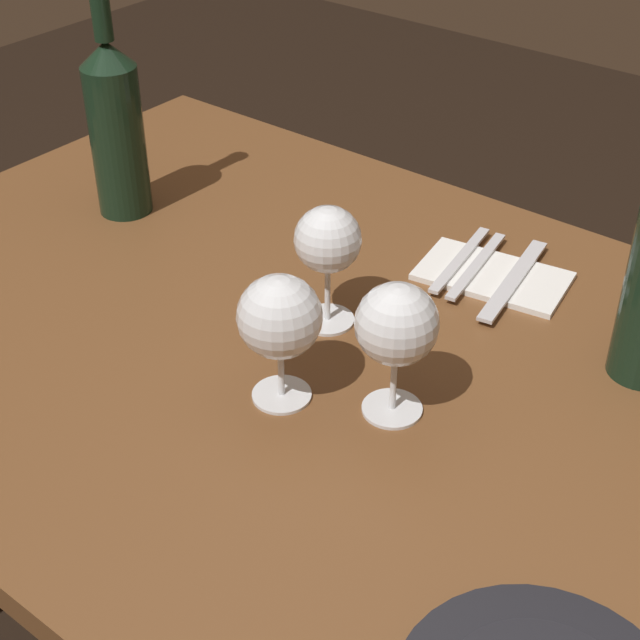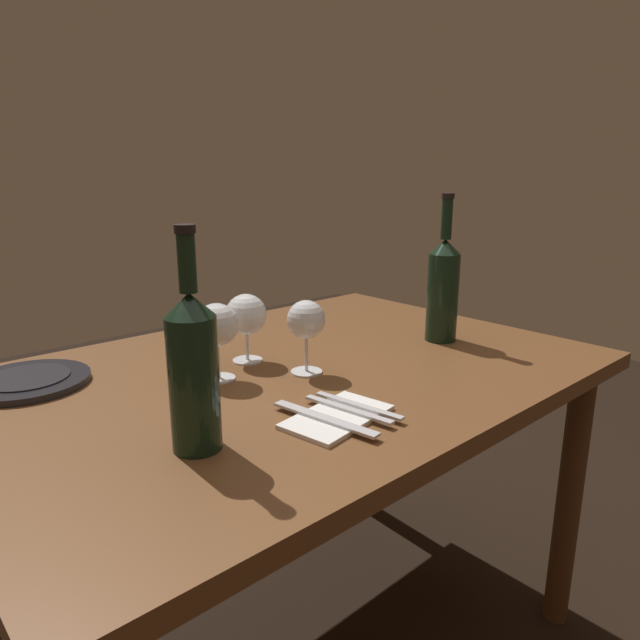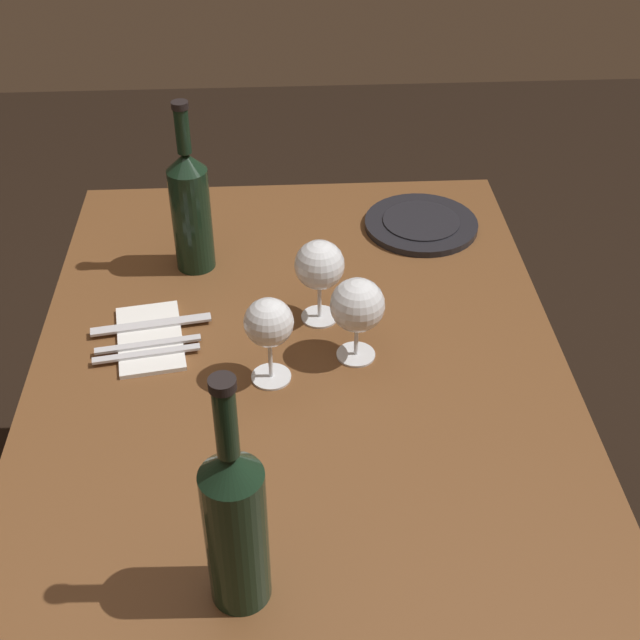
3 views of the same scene
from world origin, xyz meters
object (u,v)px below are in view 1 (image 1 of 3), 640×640
at_px(wine_bottle, 116,123).
at_px(table_knife, 514,280).
at_px(wine_glass_right, 397,326).
at_px(folded_napkin, 493,276).
at_px(wine_glass_centre, 329,243).
at_px(fork_outer, 460,259).
at_px(fork_inner, 476,265).
at_px(wine_glass_left, 280,318).

xyz_separation_m(wine_bottle, table_knife, (0.54, 0.17, -0.12)).
relative_size(wine_glass_right, wine_bottle, 0.44).
height_order(folded_napkin, table_knife, table_knife).
bearing_deg(table_knife, wine_glass_right, -86.68).
bearing_deg(table_knife, folded_napkin, 180.00).
relative_size(wine_glass_right, folded_napkin, 0.77).
distance_m(wine_glass_centre, fork_outer, 0.24).
bearing_deg(folded_napkin, fork_inner, 180.00).
height_order(wine_glass_right, wine_glass_centre, wine_glass_right).
bearing_deg(fork_inner, wine_glass_right, -76.34).
relative_size(wine_bottle, fork_outer, 1.99).
relative_size(wine_glass_centre, fork_outer, 0.86).
height_order(wine_bottle, table_knife, wine_bottle).
bearing_deg(wine_glass_centre, fork_inner, 68.39).
xyz_separation_m(wine_glass_right, fork_outer, (-0.10, 0.30, -0.10)).
height_order(wine_glass_right, fork_outer, wine_glass_right).
bearing_deg(fork_outer, table_knife, 0.00).
xyz_separation_m(wine_glass_left, table_knife, (0.09, 0.35, -0.09)).
xyz_separation_m(wine_glass_left, fork_outer, (0.01, 0.35, -0.09)).
distance_m(wine_bottle, table_knife, 0.58).
relative_size(fork_inner, table_knife, 0.85).
bearing_deg(table_knife, fork_outer, 180.00).
distance_m(folded_napkin, table_knife, 0.03).
xyz_separation_m(wine_glass_left, fork_inner, (0.04, 0.35, -0.09)).
xyz_separation_m(folded_napkin, fork_inner, (-0.02, 0.00, 0.01)).
height_order(wine_glass_left, table_knife, wine_glass_left).
height_order(fork_outer, table_knife, same).
height_order(wine_glass_centre, table_knife, wine_glass_centre).
distance_m(wine_glass_left, fork_inner, 0.37).
bearing_deg(wine_glass_centre, wine_bottle, 174.16).
height_order(wine_glass_right, folded_napkin, wine_glass_right).
bearing_deg(fork_outer, wine_glass_right, -71.89).
height_order(wine_glass_left, wine_bottle, wine_bottle).
distance_m(fork_inner, fork_outer, 0.03).
bearing_deg(folded_napkin, wine_glass_left, -99.86).
bearing_deg(wine_glass_left, fork_inner, 84.13).
relative_size(folded_napkin, fork_inner, 1.14).
relative_size(wine_bottle, folded_napkin, 1.75).
relative_size(fork_inner, fork_outer, 1.00).
bearing_deg(wine_glass_right, fork_inner, 103.66).
bearing_deg(fork_inner, folded_napkin, 0.00).
bearing_deg(wine_glass_left, wine_glass_right, 27.17).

